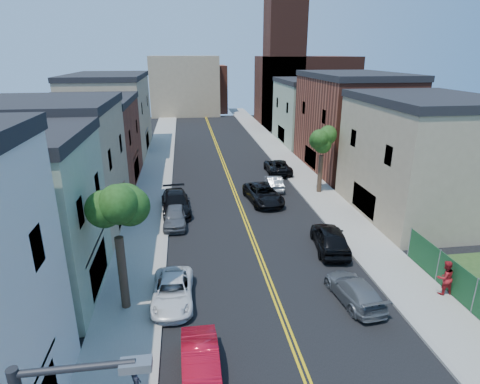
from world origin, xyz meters
name	(u,v)px	position (x,y,z in m)	size (l,w,h in m)	color
sidewalk_left	(156,170)	(-7.90, 40.00, 0.07)	(3.20, 100.00, 0.15)	gray
sidewalk_right	(291,164)	(7.90, 40.00, 0.07)	(3.20, 100.00, 0.15)	gray
curb_left	(172,169)	(-6.15, 40.00, 0.07)	(0.30, 100.00, 0.15)	gray
curb_right	(277,165)	(6.15, 40.00, 0.07)	(0.30, 100.00, 0.15)	gray
bldg_left_palegrn	(2,225)	(-14.00, 16.00, 4.25)	(9.00, 8.00, 8.50)	gray
bldg_left_tan_near	(54,171)	(-14.00, 25.00, 4.50)	(9.00, 10.00, 9.00)	#998466
bldg_left_brick	(88,145)	(-14.00, 36.00, 4.00)	(9.00, 12.00, 8.00)	brown
bldg_left_tan_far	(111,116)	(-14.00, 50.00, 4.75)	(9.00, 16.00, 9.50)	#998466
bldg_right_tan	(421,161)	(14.00, 24.00, 4.50)	(9.00, 12.00, 9.00)	#998466
bldg_right_brick	(351,125)	(14.00, 38.00, 5.00)	(9.00, 14.00, 10.00)	brown
bldg_right_palegrn	(312,113)	(14.00, 52.00, 4.25)	(9.00, 12.00, 8.50)	gray
church	(299,84)	(16.33, 67.07, 7.24)	(16.20, 14.20, 22.60)	#4C2319
backdrop_left	(185,86)	(-4.00, 82.00, 6.00)	(14.00, 8.00, 12.00)	#998466
backdrop_center	(203,89)	(0.00, 86.00, 5.00)	(10.00, 8.00, 10.00)	brown
tree_left_mid	(114,189)	(-7.88, 14.01, 6.58)	(5.20, 5.20, 9.29)	#3E271F
tree_right_far	(323,133)	(7.92, 30.01, 5.76)	(4.40, 4.40, 8.03)	#3E271F
red_sedan	(201,366)	(-4.27, 8.68, 0.71)	(1.51, 4.33, 1.43)	red
white_pickup	(173,292)	(-5.50, 14.25, 0.64)	(2.13, 4.62, 1.28)	white
grey_car_left	(175,216)	(-5.50, 24.36, 0.73)	(1.74, 4.31, 1.47)	#505256
black_car_left	(176,203)	(-5.50, 27.14, 0.81)	(2.26, 5.57, 1.62)	black
grey_car_right	(354,290)	(4.10, 13.03, 0.65)	(1.81, 4.46, 1.29)	#5B5E63
black_car_right	(330,238)	(4.88, 18.85, 0.85)	(2.02, 5.01, 1.71)	black
silver_car_right	(274,183)	(3.89, 31.72, 0.67)	(1.41, 4.04, 1.33)	#9D9FA4
dark_car_right_far	(278,166)	(5.50, 36.99, 0.75)	(2.50, 5.41, 1.50)	black
black_suv_lane	(263,194)	(2.18, 28.31, 0.77)	(2.56, 5.56, 1.54)	black
pedestrian_right	(445,278)	(9.10, 12.79, 1.14)	(0.96, 0.75, 1.97)	maroon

